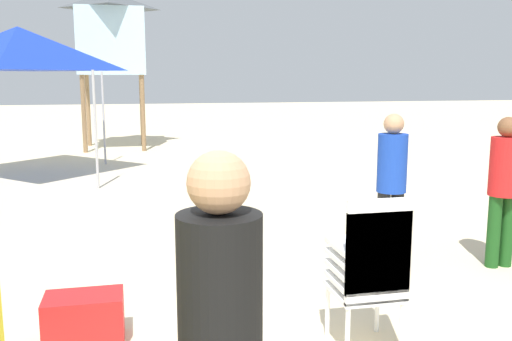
{
  "coord_description": "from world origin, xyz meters",
  "views": [
    {
      "loc": [
        -0.29,
        -3.2,
        2.03
      ],
      "look_at": [
        1.1,
        3.14,
        0.94
      ],
      "focal_mm": 39.02,
      "sensor_mm": 36.0,
      "label": 1
    }
  ],
  "objects_px": {
    "stacked_plastic_chairs": "(371,263)",
    "cooler_box": "(84,319)",
    "lifeguard_near_right": "(504,182)",
    "lifeguard_tower": "(111,34)",
    "popup_canopy": "(19,49)",
    "lifeguard_near_center": "(392,179)"
  },
  "relations": [
    {
      "from": "stacked_plastic_chairs",
      "to": "popup_canopy",
      "type": "relative_size",
      "value": 0.4
    },
    {
      "from": "lifeguard_near_center",
      "to": "cooler_box",
      "type": "distance_m",
      "value": 3.46
    },
    {
      "from": "lifeguard_tower",
      "to": "cooler_box",
      "type": "distance_m",
      "value": 12.57
    },
    {
      "from": "lifeguard_near_right",
      "to": "lifeguard_tower",
      "type": "xyz_separation_m",
      "value": [
        -4.34,
        11.32,
        2.29
      ]
    },
    {
      "from": "lifeguard_near_right",
      "to": "cooler_box",
      "type": "bearing_deg",
      "value": -168.27
    },
    {
      "from": "cooler_box",
      "to": "lifeguard_near_center",
      "type": "bearing_deg",
      "value": 21.96
    },
    {
      "from": "lifeguard_tower",
      "to": "cooler_box",
      "type": "xyz_separation_m",
      "value": [
        0.1,
        -12.2,
        -3.02
      ]
    },
    {
      "from": "popup_canopy",
      "to": "cooler_box",
      "type": "distance_m",
      "value": 8.28
    },
    {
      "from": "lifeguard_near_center",
      "to": "lifeguard_tower",
      "type": "relative_size",
      "value": 0.38
    },
    {
      "from": "stacked_plastic_chairs",
      "to": "cooler_box",
      "type": "height_order",
      "value": "stacked_plastic_chairs"
    },
    {
      "from": "stacked_plastic_chairs",
      "to": "lifeguard_near_center",
      "type": "bearing_deg",
      "value": 60.38
    },
    {
      "from": "lifeguard_tower",
      "to": "popup_canopy",
      "type": "bearing_deg",
      "value": -110.16
    },
    {
      "from": "stacked_plastic_chairs",
      "to": "cooler_box",
      "type": "xyz_separation_m",
      "value": [
        -2.07,
        0.61,
        -0.5
      ]
    },
    {
      "from": "lifeguard_near_center",
      "to": "lifeguard_tower",
      "type": "distance_m",
      "value": 11.63
    },
    {
      "from": "popup_canopy",
      "to": "cooler_box",
      "type": "bearing_deg",
      "value": -77.32
    },
    {
      "from": "stacked_plastic_chairs",
      "to": "lifeguard_near_center",
      "type": "relative_size",
      "value": 0.73
    },
    {
      "from": "popup_canopy",
      "to": "lifeguard_tower",
      "type": "xyz_separation_m",
      "value": [
        1.64,
        4.47,
        0.64
      ]
    },
    {
      "from": "lifeguard_tower",
      "to": "cooler_box",
      "type": "bearing_deg",
      "value": -89.53
    },
    {
      "from": "lifeguard_near_center",
      "to": "lifeguard_near_right",
      "type": "distance_m",
      "value": 1.17
    },
    {
      "from": "lifeguard_near_center",
      "to": "lifeguard_near_right",
      "type": "xyz_separation_m",
      "value": [
        1.1,
        -0.38,
        -0.01
      ]
    },
    {
      "from": "lifeguard_near_right",
      "to": "lifeguard_tower",
      "type": "height_order",
      "value": "lifeguard_tower"
    },
    {
      "from": "lifeguard_near_center",
      "to": "lifeguard_near_right",
      "type": "height_order",
      "value": "lifeguard_near_center"
    }
  ]
}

